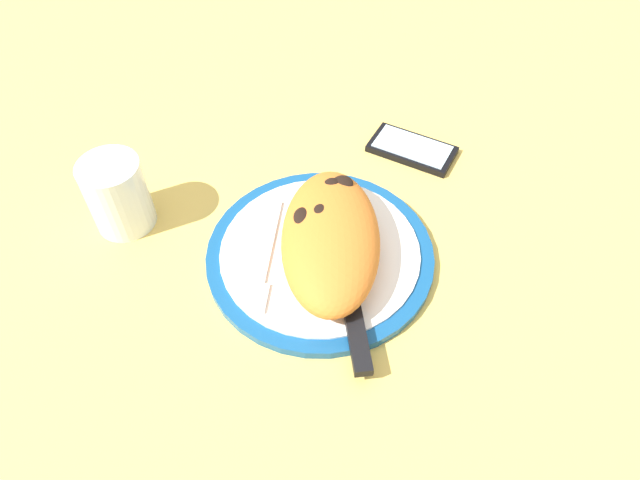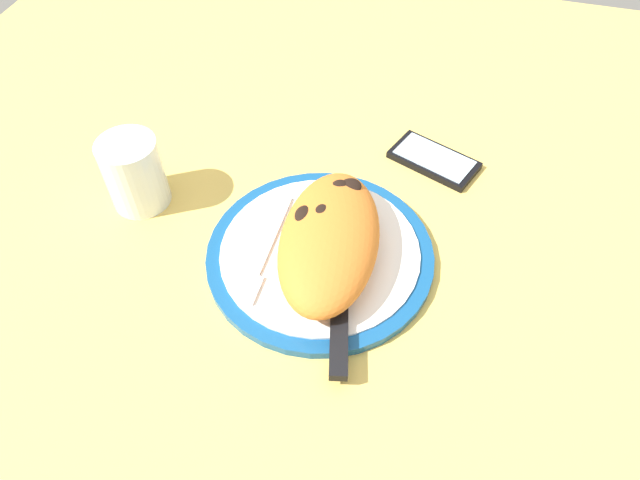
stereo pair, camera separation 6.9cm
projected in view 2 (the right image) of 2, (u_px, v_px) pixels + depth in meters
ground_plane at (320, 265)px, 72.95cm from camera, size 150.00×150.00×3.00cm
plate at (320, 254)px, 71.23cm from camera, size 28.32×28.32×1.52cm
calzone at (329, 239)px, 67.62cm from camera, size 23.24×13.97×6.27cm
fork at (264, 257)px, 69.75cm from camera, size 17.36×2.21×0.40cm
knife at (339, 319)px, 63.74cm from camera, size 20.94×6.69×1.20cm
smartphone at (434, 160)px, 82.53cm from camera, size 10.40×13.78×1.16cm
water_glass at (135, 176)px, 74.90cm from camera, size 7.70×7.70×9.91cm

